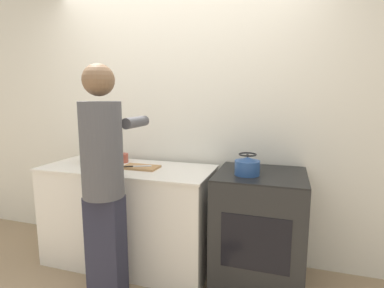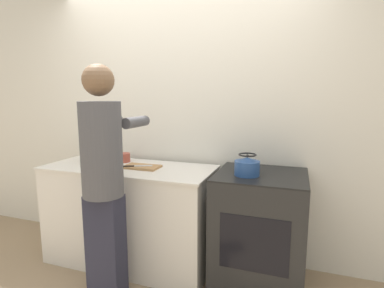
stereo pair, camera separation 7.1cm
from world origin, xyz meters
TOP-DOWN VIEW (x-y plane):
  - wall_back at (0.00, 0.71)m, footprint 8.00×0.05m
  - counter at (-0.37, 0.31)m, footprint 1.52×0.65m
  - oven at (0.78, 0.32)m, footprint 0.68×0.65m
  - person at (-0.27, -0.20)m, footprint 0.33×0.57m
  - cutting_board at (-0.24, 0.31)m, footprint 0.31×0.19m
  - knife at (-0.27, 0.28)m, footprint 0.24×0.15m
  - kettle at (0.68, 0.24)m, footprint 0.19×0.19m
  - bowl_prep at (-0.52, 0.47)m, footprint 0.12×0.12m
  - canister_jar at (-0.79, 0.34)m, footprint 0.16×0.16m

SIDE VIEW (x-z plane):
  - counter at x=-0.37m, z-range 0.00..0.90m
  - oven at x=0.78m, z-range 0.00..0.93m
  - cutting_board at x=-0.24m, z-range 0.90..0.91m
  - knife at x=-0.27m, z-range 0.91..0.92m
  - bowl_prep at x=-0.52m, z-range 0.90..0.98m
  - person at x=-0.27m, z-range 0.09..1.82m
  - canister_jar at x=-0.79m, z-range 0.90..1.07m
  - kettle at x=0.68m, z-range 0.91..1.08m
  - wall_back at x=0.00m, z-range 0.00..2.60m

